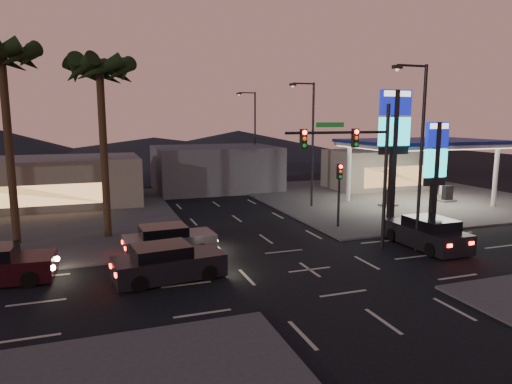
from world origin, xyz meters
name	(u,v)px	position (x,y,z in m)	size (l,w,h in m)	color
ground	(310,270)	(0.00, 0.00, 0.00)	(140.00, 140.00, 0.00)	black
corner_lot_ne	(390,197)	(16.00, 16.00, 0.06)	(24.00, 24.00, 0.12)	#47443F
corner_lot_nw	(0,223)	(-16.00, 16.00, 0.06)	(24.00, 24.00, 0.12)	#47443F
gas_station	(422,145)	(16.00, 12.00, 5.08)	(12.20, 8.20, 5.47)	silver
convenience_store	(378,169)	(18.00, 21.00, 2.00)	(10.00, 6.00, 4.00)	#726B5B
pylon_sign_tall	(394,132)	(8.50, 5.50, 6.39)	(2.20, 0.35, 9.00)	black
pylon_sign_short	(436,159)	(11.00, 4.50, 4.66)	(1.60, 0.35, 7.00)	black
traffic_signal_mast	(359,156)	(3.76, 1.99, 5.23)	(6.10, 0.39, 8.00)	black
pedestal_signal	(339,185)	(5.50, 6.98, 2.92)	(0.32, 0.39, 4.30)	black
streetlight_near	(419,147)	(6.79, 1.00, 5.72)	(2.14, 0.25, 10.00)	black
streetlight_mid	(310,137)	(6.79, 14.00, 5.72)	(2.14, 0.25, 10.00)	black
streetlight_far	(253,132)	(6.79, 28.00, 5.72)	(2.14, 0.25, 10.00)	black
palm_a	(100,80)	(-9.00, 9.50, 9.43)	(4.41, 4.41, 10.86)	black
palm_b	(2,67)	(-14.00, 9.50, 9.97)	(4.41, 4.41, 11.46)	black
building_far_west	(39,182)	(-14.00, 22.00, 2.00)	(16.00, 8.00, 4.00)	#726B5B
building_far_mid	(215,168)	(2.00, 26.00, 2.20)	(12.00, 9.00, 4.40)	#4C4C51
hill_right	(238,145)	(15.00, 60.00, 2.50)	(50.00, 50.00, 5.00)	black
hill_center	(154,149)	(0.00, 60.00, 2.00)	(60.00, 60.00, 4.00)	black
car_lane_a_front	(167,263)	(-6.67, 0.94, 0.76)	(5.21, 2.63, 1.64)	black
car_lane_b_front	(168,241)	(-6.04, 4.80, 0.74)	(5.00, 2.31, 1.60)	#555558
suv_station	(427,233)	(7.97, 1.34, 0.81)	(2.33, 5.27, 1.75)	black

